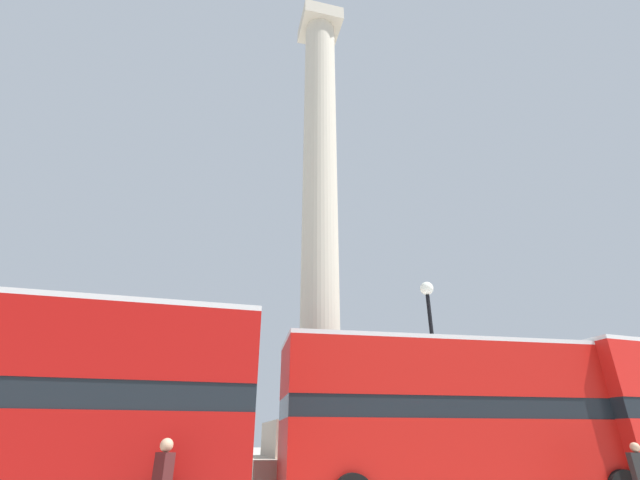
# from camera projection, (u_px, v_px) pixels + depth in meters

# --- Properties ---
(monument_column) EXTENTS (5.33, 5.33, 25.02)m
(monument_column) POSITION_uv_depth(u_px,v_px,m) (320.00, 280.00, 18.25)
(monument_column) COLOR #BCB29E
(monument_column) RESTS_ON ground_plane
(bus_a) EXTENTS (10.40, 3.47, 4.35)m
(bus_a) POSITION_uv_depth(u_px,v_px,m) (460.00, 413.00, 12.31)
(bus_a) COLOR #B7140F
(bus_a) RESTS_ON ground_plane
(equestrian_statue) EXTENTS (3.94, 3.62, 5.69)m
(equestrian_statue) POSITION_uv_depth(u_px,v_px,m) (60.00, 443.00, 17.53)
(equestrian_statue) COLOR #BCB29E
(equestrian_statue) RESTS_ON ground_plane
(street_lamp) EXTENTS (0.49, 0.49, 6.98)m
(street_lamp) POSITION_uv_depth(u_px,v_px,m) (434.00, 357.00, 14.67)
(street_lamp) COLOR black
(street_lamp) RESTS_ON ground_plane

